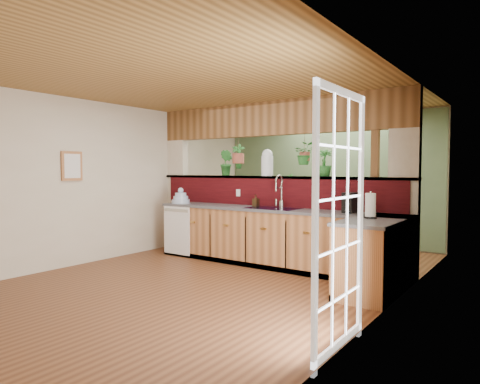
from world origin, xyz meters
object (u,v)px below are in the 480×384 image
Objects in this scene: coffee_maker at (350,203)px; faucet at (280,190)px; dish_stack at (181,198)px; paper_towel at (370,206)px; glass_jar at (267,163)px; shelving_console at (310,218)px; soap_dispenser at (256,201)px.

faucet is at bearing -177.88° from coffee_maker.
dish_stack is at bearing -169.77° from coffee_maker.
dish_stack is 3.51m from paper_towel.
faucet is at bearing -31.18° from glass_jar.
paper_towel is 0.75× the size of glass_jar.
glass_jar is 2.21m from shelving_console.
faucet reaches higher than paper_towel.
coffee_maker reaches higher than shelving_console.
faucet is 1.89m from dish_stack.
paper_towel reaches higher than shelving_console.
dish_stack is 3.05m from coffee_maker.
glass_jar reaches higher than paper_towel.
glass_jar is (-1.55, 0.33, 0.58)m from coffee_maker.
faucet is 1.75m from paper_towel.
paper_towel reaches higher than soap_dispenser.
faucet is 0.32× the size of shelving_console.
glass_jar reaches higher than dish_stack.
soap_dispenser is 0.12× the size of shelving_console.
coffee_maker is 1.69m from glass_jar.
soap_dispenser is 2.22m from shelving_console.
paper_towel is (2.05, -0.57, 0.05)m from soap_dispenser.
faucet is 1.84× the size of coffee_maker.
glass_jar is (1.49, 0.49, 0.62)m from dish_stack.
glass_jar is 0.27× the size of shelving_console.
dish_stack is at bearing -171.31° from soap_dispenser.
soap_dispenser is 0.44× the size of glass_jar.
dish_stack is at bearing -171.96° from faucet.
shelving_console is (-1.70, 2.23, -0.53)m from coffee_maker.
dish_stack is 2.78m from shelving_console.
coffee_maker is 0.18× the size of shelving_console.
coffee_maker is at bearing 131.44° from paper_towel.
glass_jar is at bearing 79.63° from soap_dispenser.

